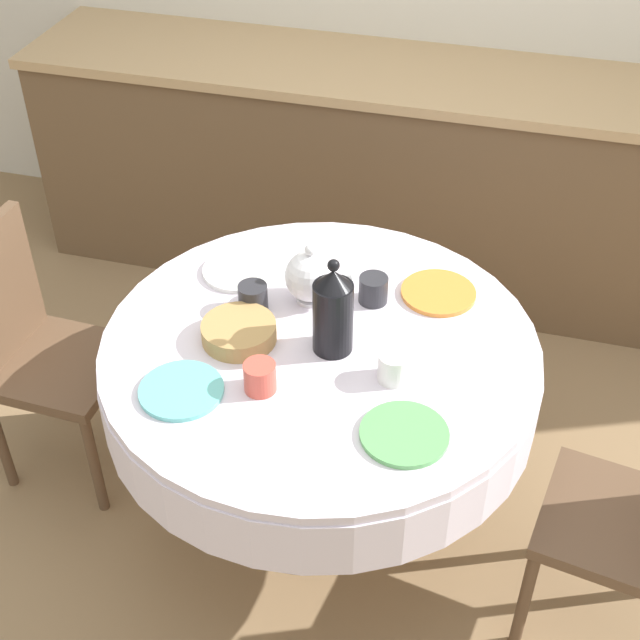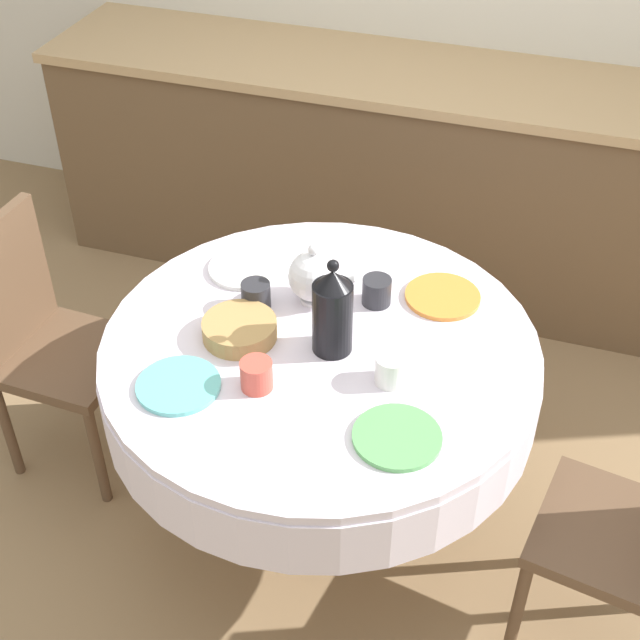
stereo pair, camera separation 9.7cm
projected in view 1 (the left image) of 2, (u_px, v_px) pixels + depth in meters
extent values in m
plane|color=#8E704C|center=(320.00, 518.00, 2.99)|extent=(12.00, 12.00, 0.00)
cube|color=brown|center=(411.00, 182.00, 3.81)|extent=(3.20, 0.60, 0.91)
cube|color=tan|center=(419.00, 76.00, 3.51)|extent=(3.24, 0.64, 0.04)
cylinder|color=brown|center=(320.00, 514.00, 2.97)|extent=(0.44, 0.44, 0.04)
cylinder|color=brown|center=(320.00, 457.00, 2.80)|extent=(0.11, 0.11, 0.53)
cylinder|color=silver|center=(320.00, 374.00, 2.57)|extent=(1.25, 1.25, 0.18)
cylinder|color=silver|center=(320.00, 346.00, 2.51)|extent=(1.24, 1.24, 0.03)
cube|color=brown|center=(617.00, 523.00, 2.42)|extent=(0.46, 0.46, 0.04)
cylinder|color=brown|center=(524.00, 601.00, 2.50)|extent=(0.04, 0.04, 0.42)
cylinder|color=brown|center=(553.00, 510.00, 2.75)|extent=(0.04, 0.04, 0.42)
cube|color=brown|center=(62.00, 366.00, 2.92)|extent=(0.42, 0.42, 0.04)
cylinder|color=brown|center=(144.00, 393.00, 3.15)|extent=(0.04, 0.04, 0.42)
cylinder|color=brown|center=(95.00, 465.00, 2.89)|extent=(0.04, 0.04, 0.42)
cylinder|color=brown|center=(56.00, 372.00, 3.23)|extent=(0.04, 0.04, 0.42)
cylinder|color=brown|center=(0.00, 440.00, 2.97)|extent=(0.04, 0.04, 0.42)
cylinder|color=#60BCB7|center=(181.00, 390.00, 2.34)|extent=(0.23, 0.23, 0.01)
cylinder|color=#CC4C3D|center=(260.00, 377.00, 2.32)|extent=(0.09, 0.09, 0.08)
cylinder|color=#5BA85B|center=(404.00, 434.00, 2.21)|extent=(0.23, 0.23, 0.01)
cylinder|color=white|center=(394.00, 367.00, 2.35)|extent=(0.09, 0.09, 0.08)
cylinder|color=white|center=(239.00, 270.00, 2.75)|extent=(0.23, 0.23, 0.01)
cylinder|color=#28282D|center=(253.00, 298.00, 2.59)|extent=(0.09, 0.09, 0.08)
cylinder|color=orange|center=(438.00, 293.00, 2.66)|extent=(0.23, 0.23, 0.01)
cylinder|color=#28282D|center=(373.00, 289.00, 2.62)|extent=(0.09, 0.09, 0.08)
cylinder|color=black|center=(333.00, 318.00, 2.41)|extent=(0.11, 0.11, 0.21)
cone|color=black|center=(333.00, 278.00, 2.33)|extent=(0.10, 0.10, 0.05)
sphere|color=black|center=(333.00, 265.00, 2.30)|extent=(0.03, 0.03, 0.03)
cylinder|color=white|center=(311.00, 298.00, 2.64)|extent=(0.08, 0.08, 0.01)
sphere|color=white|center=(310.00, 276.00, 2.59)|extent=(0.15, 0.15, 0.15)
cylinder|color=white|center=(340.00, 279.00, 2.57)|extent=(0.09, 0.03, 0.05)
sphere|color=white|center=(310.00, 250.00, 2.53)|extent=(0.03, 0.03, 0.03)
cylinder|color=#AD844C|center=(239.00, 332.00, 2.49)|extent=(0.21, 0.21, 0.05)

